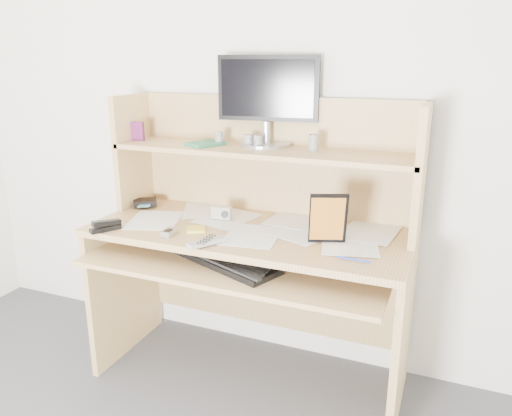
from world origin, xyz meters
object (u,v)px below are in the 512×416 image
at_px(keyboard, 226,260).
at_px(game_case, 328,218).
at_px(monitor, 267,98).
at_px(desk, 256,235).
at_px(tv_remote, 207,242).

height_order(keyboard, game_case, game_case).
relative_size(game_case, monitor, 0.45).
height_order(keyboard, monitor, monitor).
bearing_deg(game_case, monitor, 120.33).
distance_m(desk, game_case, 0.43).
xyz_separation_m(tv_remote, game_case, (0.44, 0.19, 0.10)).
distance_m(keyboard, tv_remote, 0.13).
bearing_deg(desk, tv_remote, -103.17).
xyz_separation_m(keyboard, tv_remote, (-0.05, -0.08, 0.10)).
height_order(game_case, monitor, monitor).
height_order(tv_remote, monitor, monitor).
bearing_deg(desk, monitor, 93.11).
bearing_deg(desk, game_case, -21.02).
bearing_deg(keyboard, tv_remote, -100.33).
bearing_deg(tv_remote, game_case, 54.42).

